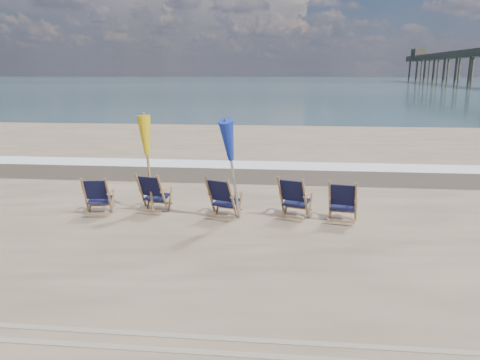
{
  "coord_description": "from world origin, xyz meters",
  "views": [
    {
      "loc": [
        0.97,
        -7.1,
        3.09
      ],
      "look_at": [
        0.0,
        2.2,
        0.9
      ],
      "focal_mm": 35.0,
      "sensor_mm": 36.0,
      "label": 1
    }
  ],
  "objects": [
    {
      "name": "ocean",
      "position": [
        0.0,
        128.0,
        0.0
      ],
      "size": [
        400.0,
        400.0,
        0.0
      ],
      "primitive_type": "plane",
      "color": "#344F57",
      "rests_on": "ground"
    },
    {
      "name": "umbrella_blue",
      "position": [
        -0.13,
        2.14,
        1.73
      ],
      "size": [
        0.3,
        0.3,
        2.26
      ],
      "color": "#A5A5AD",
      "rests_on": "ground"
    },
    {
      "name": "beach_chair_4",
      "position": [
        2.36,
        2.22,
        0.47
      ],
      "size": [
        0.72,
        0.78,
        0.94
      ],
      "primitive_type": null,
      "rotation": [
        0.0,
        0.0,
        2.94
      ],
      "color": "black",
      "rests_on": "ground"
    },
    {
      "name": "beach_chair_3",
      "position": [
        1.34,
        2.36,
        0.48
      ],
      "size": [
        0.81,
        0.86,
        0.96
      ],
      "primitive_type": null,
      "rotation": [
        0.0,
        0.0,
        2.79
      ],
      "color": "black",
      "rests_on": "ground"
    },
    {
      "name": "wet_sand_strip",
      "position": [
        0.0,
        6.8,
        0.0
      ],
      "size": [
        200.0,
        2.6,
        0.0
      ],
      "primitive_type": "cube",
      "color": "#42362A",
      "rests_on": "ground"
    },
    {
      "name": "beach_chair_1",
      "position": [
        -1.74,
        2.52,
        0.47
      ],
      "size": [
        0.72,
        0.78,
        0.93
      ],
      "primitive_type": null,
      "rotation": [
        0.0,
        0.0,
        2.94
      ],
      "color": "black",
      "rests_on": "ground"
    },
    {
      "name": "beach_chair_2",
      "position": [
        -0.17,
        2.23,
        0.47
      ],
      "size": [
        0.8,
        0.84,
        0.94
      ],
      "primitive_type": null,
      "rotation": [
        0.0,
        0.0,
        2.79
      ],
      "color": "black",
      "rests_on": "ground"
    },
    {
      "name": "umbrella_yellow",
      "position": [
        -2.06,
        2.65,
        1.62
      ],
      "size": [
        0.3,
        0.3,
        2.14
      ],
      "color": "olive",
      "rests_on": "ground"
    },
    {
      "name": "beach_chair_0",
      "position": [
        -2.86,
        2.28,
        0.45
      ],
      "size": [
        0.66,
        0.72,
        0.9
      ],
      "primitive_type": null,
      "rotation": [
        0.0,
        0.0,
        3.28
      ],
      "color": "black",
      "rests_on": "ground"
    },
    {
      "name": "surf_foam",
      "position": [
        0.0,
        8.3,
        0.0
      ],
      "size": [
        200.0,
        1.4,
        0.01
      ],
      "primitive_type": "cube",
      "color": "silver",
      "rests_on": "ground"
    }
  ]
}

